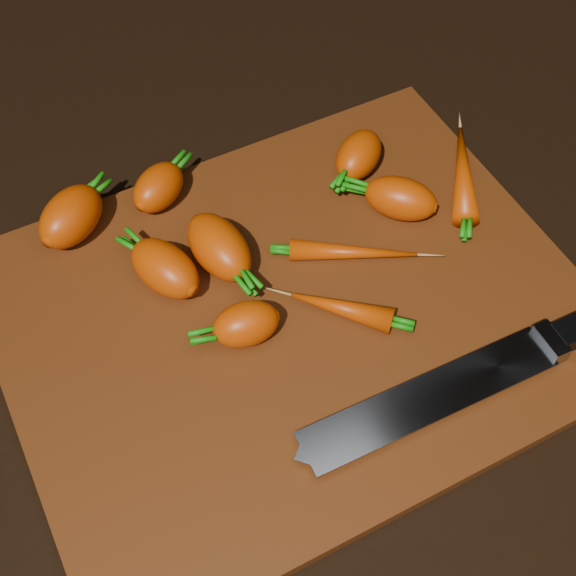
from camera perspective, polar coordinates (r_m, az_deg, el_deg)
name	(u,v)px	position (r m, az deg, el deg)	size (l,w,h in m)	color
ground	(293,319)	(0.72, 0.37, -2.20)	(2.00, 2.00, 0.01)	black
cutting_board	(293,312)	(0.71, 0.37, -1.71)	(0.50, 0.40, 0.01)	#4E2109
carrot_0	(71,216)	(0.76, -15.18, 4.93)	(0.07, 0.05, 0.05)	#C13B01
carrot_1	(246,324)	(0.67, -3.01, -2.58)	(0.06, 0.04, 0.04)	#C13B01
carrot_2	(219,247)	(0.72, -4.93, 2.93)	(0.08, 0.05, 0.05)	#C13B01
carrot_3	(165,268)	(0.71, -8.75, 1.38)	(0.07, 0.04, 0.04)	#C13B01
carrot_4	(359,155)	(0.80, 5.04, 9.39)	(0.06, 0.04, 0.04)	#C13B01
carrot_5	(158,187)	(0.78, -9.20, 7.08)	(0.06, 0.04, 0.04)	#C13B01
carrot_6	(401,198)	(0.76, 8.01, 6.32)	(0.07, 0.04, 0.04)	#C13B01
carrot_7	(463,172)	(0.81, 12.34, 8.04)	(0.12, 0.03, 0.03)	#C13B01
carrot_8	(354,252)	(0.73, 4.68, 2.56)	(0.12, 0.02, 0.02)	#C13B01
carrot_9	(341,308)	(0.69, 3.79, -1.42)	(0.09, 0.02, 0.02)	#C13B01
knife	(453,387)	(0.67, 11.65, -6.93)	(0.37, 0.05, 0.02)	gray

